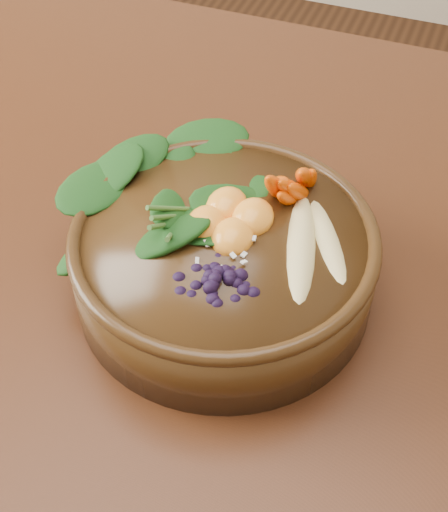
{
  "coord_description": "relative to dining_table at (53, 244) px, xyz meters",
  "views": [
    {
      "loc": [
        0.41,
        -0.49,
        1.27
      ],
      "look_at": [
        0.25,
        -0.07,
        0.8
      ],
      "focal_mm": 50.0,
      "sensor_mm": 36.0,
      "label": 1
    }
  ],
  "objects": [
    {
      "name": "stoneware_bowl",
      "position": [
        0.25,
        -0.07,
        0.13
      ],
      "size": [
        0.32,
        0.32,
        0.07
      ],
      "primitive_type": "cylinder",
      "rotation": [
        0.0,
        0.0,
        0.19
      ],
      "color": "#3E2610",
      "rests_on": "dining_table"
    },
    {
      "name": "coconut_flakes",
      "position": [
        0.25,
        -0.09,
        0.17
      ],
      "size": [
        0.1,
        0.08,
        0.01
      ],
      "primitive_type": null,
      "rotation": [
        0.0,
        0.0,
        0.19
      ],
      "color": "white",
      "rests_on": "stoneware_bowl"
    },
    {
      "name": "carrot_cluster",
      "position": [
        0.28,
        0.01,
        0.21
      ],
      "size": [
        0.07,
        0.07,
        0.08
      ],
      "primitive_type": null,
      "rotation": [
        0.0,
        0.0,
        0.19
      ],
      "color": "#F14B00",
      "rests_on": "stoneware_bowl"
    },
    {
      "name": "ground",
      "position": [
        0.0,
        0.0,
        -0.66
      ],
      "size": [
        4.0,
        4.0,
        0.0
      ],
      "primitive_type": "plane",
      "color": "#381E0F",
      "rests_on": "ground"
    },
    {
      "name": "mandarin_cluster",
      "position": [
        0.25,
        -0.05,
        0.18
      ],
      "size": [
        0.1,
        0.1,
        0.03
      ],
      "primitive_type": null,
      "rotation": [
        0.0,
        0.0,
        0.19
      ],
      "color": "orange",
      "rests_on": "stoneware_bowl"
    },
    {
      "name": "blueberry_pile",
      "position": [
        0.26,
        -0.13,
        0.19
      ],
      "size": [
        0.14,
        0.12,
        0.04
      ],
      "primitive_type": null,
      "rotation": [
        0.0,
        0.0,
        0.19
      ],
      "color": "black",
      "rests_on": "stoneware_bowl"
    },
    {
      "name": "banana_halves",
      "position": [
        0.33,
        -0.05,
        0.18
      ],
      "size": [
        0.1,
        0.16,
        0.03
      ],
      "rotation": [
        0.0,
        0.0,
        0.19
      ],
      "color": "#E0CC84",
      "rests_on": "stoneware_bowl"
    },
    {
      "name": "kale_heap",
      "position": [
        0.2,
        -0.02,
        0.19
      ],
      "size": [
        0.21,
        0.19,
        0.04
      ],
      "primitive_type": null,
      "rotation": [
        0.0,
        0.0,
        0.19
      ],
      "color": "#194914",
      "rests_on": "stoneware_bowl"
    },
    {
      "name": "dining_table",
      "position": [
        0.0,
        0.0,
        0.0
      ],
      "size": [
        1.6,
        0.9,
        0.75
      ],
      "color": "#331C0C",
      "rests_on": "ground"
    }
  ]
}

